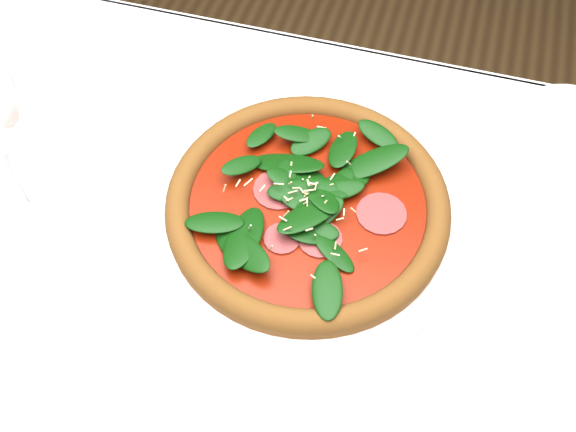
# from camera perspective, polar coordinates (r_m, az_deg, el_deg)

# --- Properties ---
(dining_table) EXTENTS (1.21, 0.81, 0.75)m
(dining_table) POSITION_cam_1_polar(r_m,az_deg,el_deg) (0.83, -4.61, -7.90)
(dining_table) COLOR silver
(dining_table) RESTS_ON ground
(plate) EXTENTS (0.39, 0.39, 0.02)m
(plate) POSITION_cam_1_polar(r_m,az_deg,el_deg) (0.77, 1.72, 0.39)
(plate) COLOR white
(plate) RESTS_ON dining_table
(pizza) EXTENTS (0.43, 0.43, 0.04)m
(pizza) POSITION_cam_1_polar(r_m,az_deg,el_deg) (0.75, 1.76, 1.34)
(pizza) COLOR brown
(pizza) RESTS_ON plate
(saucer_far) EXTENTS (0.15, 0.15, 0.01)m
(saucer_far) POSITION_cam_1_polar(r_m,az_deg,el_deg) (0.94, 24.15, 7.23)
(saucer_far) COLOR white
(saucer_far) RESTS_ON dining_table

